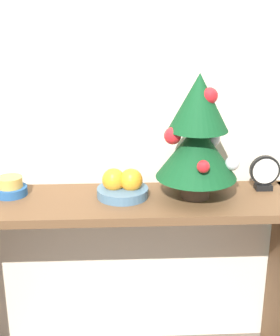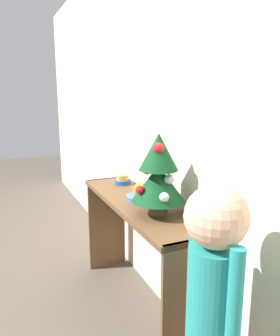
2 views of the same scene
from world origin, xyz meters
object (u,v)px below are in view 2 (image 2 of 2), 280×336
object	(u,v)px
singing_bowl	(122,180)
child_figure	(213,279)
desk_clock	(195,218)
fruit_bowl	(141,194)
mini_tree	(158,173)

from	to	relation	value
singing_bowl	child_figure	xyz separation A→B (m)	(1.28, -0.14, -0.06)
desk_clock	child_figure	world-z (taller)	child_figure
fruit_bowl	child_figure	world-z (taller)	child_figure
singing_bowl	desk_clock	xyz separation A→B (m)	(0.93, 0.01, 0.04)
fruit_bowl	child_figure	xyz separation A→B (m)	(0.87, -0.11, -0.07)
singing_bowl	desk_clock	world-z (taller)	desk_clock
singing_bowl	mini_tree	bearing A→B (deg)	-4.37
mini_tree	fruit_bowl	world-z (taller)	mini_tree
fruit_bowl	singing_bowl	distance (m)	0.40
mini_tree	fruit_bowl	bearing A→B (deg)	175.63
fruit_bowl	singing_bowl	size ratio (longest dim) A/B	1.56
mini_tree	desk_clock	bearing A→B (deg)	12.67
fruit_bowl	desk_clock	world-z (taller)	desk_clock
mini_tree	desk_clock	xyz separation A→B (m)	(0.26, 0.06, -0.16)
desk_clock	child_figure	size ratio (longest dim) A/B	0.12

